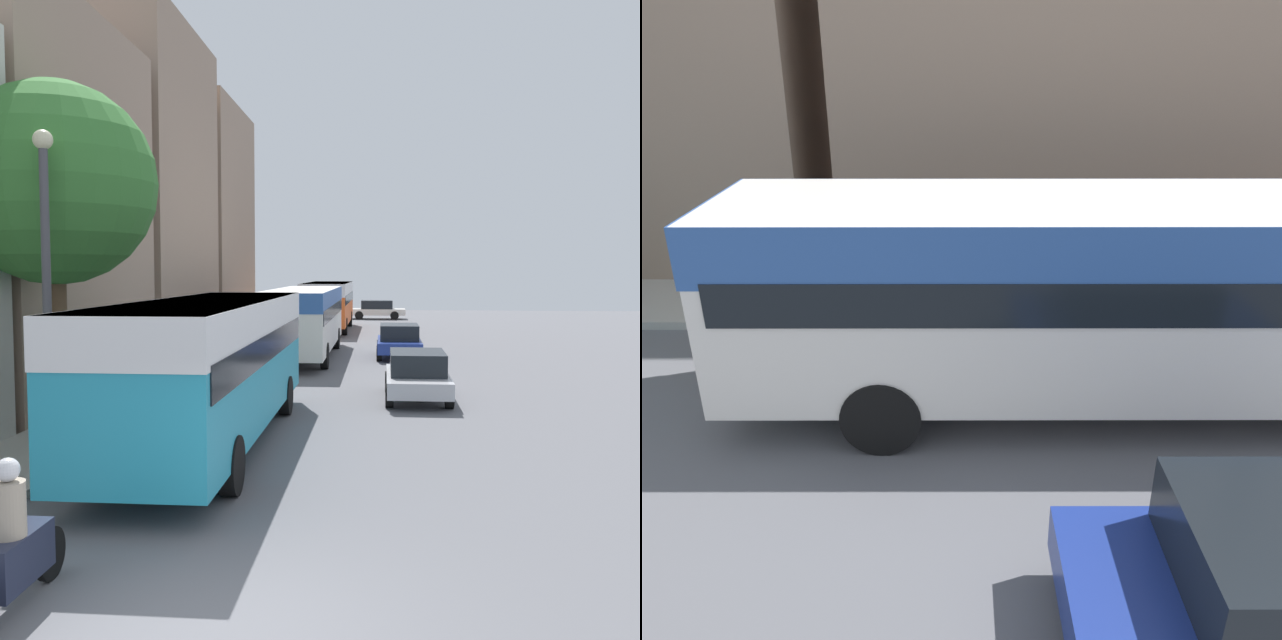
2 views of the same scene
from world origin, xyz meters
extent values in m
plane|color=slate|center=(0.00, 0.00, 0.00)|extent=(120.00, 120.00, 0.00)
cube|color=gray|center=(-8.90, 22.67, 6.89)|extent=(5.39, 9.07, 13.78)
cube|color=gray|center=(-8.91, 32.54, 6.36)|extent=(5.43, 9.22, 12.72)
cube|color=teal|center=(-1.90, 7.80, 1.80)|extent=(2.52, 10.66, 2.59)
cube|color=white|center=(-1.90, 7.80, 2.70)|extent=(2.55, 10.71, 0.78)
cube|color=black|center=(-1.90, 7.80, 2.12)|extent=(2.57, 10.23, 0.57)
cylinder|color=black|center=(-3.06, 11.11, 0.50)|extent=(0.28, 1.00, 1.00)
cylinder|color=black|center=(-0.74, 11.11, 0.50)|extent=(0.28, 1.00, 1.00)
cylinder|color=black|center=(-3.06, 4.50, 0.50)|extent=(0.28, 1.00, 1.00)
cylinder|color=black|center=(-0.74, 4.50, 0.50)|extent=(0.28, 1.00, 1.00)
cube|color=silver|center=(-1.59, 23.16, 1.71)|extent=(2.53, 11.26, 2.43)
cube|color=#2D569E|center=(-1.59, 23.16, 2.56)|extent=(2.56, 11.31, 0.73)
cube|color=black|center=(-1.59, 23.16, 2.02)|extent=(2.58, 10.81, 0.53)
cylinder|color=black|center=(-2.75, 26.65, 0.50)|extent=(0.28, 1.00, 1.00)
cylinder|color=black|center=(-0.42, 26.65, 0.50)|extent=(0.28, 1.00, 1.00)
cylinder|color=black|center=(-2.75, 19.67, 0.50)|extent=(0.28, 1.00, 1.00)
cylinder|color=black|center=(-0.42, 19.67, 0.50)|extent=(0.28, 1.00, 1.00)
cube|color=#EA5B23|center=(-1.59, 36.91, 1.73)|extent=(2.59, 10.23, 2.46)
cube|color=white|center=(-1.59, 36.91, 2.59)|extent=(2.62, 10.28, 0.74)
cube|color=black|center=(-1.59, 36.91, 2.04)|extent=(2.64, 9.82, 0.54)
cylinder|color=black|center=(-2.78, 40.08, 0.50)|extent=(0.28, 1.00, 1.00)
cylinder|color=black|center=(-0.40, 40.08, 0.50)|extent=(0.28, 1.00, 1.00)
cylinder|color=black|center=(-2.78, 33.74, 0.50)|extent=(0.28, 1.00, 1.00)
cylinder|color=black|center=(-0.40, 33.74, 0.50)|extent=(0.28, 1.00, 1.00)
cube|color=#1E2338|center=(-2.24, 0.33, 0.59)|extent=(0.38, 1.10, 0.55)
cylinder|color=black|center=(-2.24, 1.13, 0.32)|extent=(0.10, 0.64, 0.64)
cylinder|color=gray|center=(-2.24, 0.23, 1.17)|extent=(0.36, 0.36, 0.60)
sphere|color=silver|center=(-2.24, 0.23, 1.60)|extent=(0.26, 0.26, 0.26)
cube|color=#B7B7BC|center=(2.74, 13.54, 0.54)|extent=(1.75, 3.96, 0.45)
cube|color=black|center=(2.74, 13.54, 1.08)|extent=(1.54, 2.18, 0.63)
cylinder|color=black|center=(3.55, 12.31, 0.32)|extent=(0.22, 0.64, 0.64)
cylinder|color=black|center=(1.94, 12.31, 0.32)|extent=(0.22, 0.64, 0.64)
cylinder|color=black|center=(3.55, 14.77, 0.32)|extent=(0.22, 0.64, 0.64)
cylinder|color=black|center=(1.94, 14.77, 0.32)|extent=(0.22, 0.64, 0.64)
cube|color=navy|center=(2.45, 23.44, 0.55)|extent=(1.82, 3.91, 0.46)
cube|color=black|center=(2.45, 23.44, 1.10)|extent=(1.60, 2.15, 0.64)
cylinder|color=black|center=(1.62, 24.66, 0.32)|extent=(0.22, 0.64, 0.64)
cylinder|color=black|center=(3.29, 24.66, 0.32)|extent=(0.22, 0.64, 0.64)
cylinder|color=black|center=(1.62, 22.23, 0.32)|extent=(0.22, 0.64, 0.64)
cylinder|color=black|center=(3.29, 22.23, 0.32)|extent=(0.22, 0.64, 0.64)
cube|color=silver|center=(1.32, 47.59, 0.55)|extent=(4.29, 1.89, 0.46)
cube|color=black|center=(1.32, 47.59, 1.10)|extent=(2.36, 1.66, 0.64)
cylinder|color=black|center=(-0.01, 46.72, 0.32)|extent=(0.64, 0.22, 0.64)
cylinder|color=black|center=(-0.01, 48.46, 0.32)|extent=(0.64, 0.22, 0.64)
cylinder|color=black|center=(2.65, 46.72, 0.32)|extent=(0.64, 0.22, 0.64)
cylinder|color=black|center=(2.65, 48.46, 0.32)|extent=(0.64, 0.22, 0.64)
cylinder|color=#232838|center=(-4.52, 12.86, 0.53)|extent=(0.27, 0.27, 0.77)
cylinder|color=black|center=(-4.52, 12.86, 1.24)|extent=(0.34, 0.34, 0.64)
sphere|color=tan|center=(-4.52, 12.86, 1.66)|extent=(0.21, 0.21, 0.21)
cylinder|color=brown|center=(-5.21, 7.84, 2.05)|extent=(0.36, 0.36, 3.79)
sphere|color=#387A33|center=(-5.21, 7.84, 5.56)|extent=(4.30, 4.30, 4.30)
cylinder|color=#47474C|center=(-4.35, 5.56, 3.03)|extent=(0.16, 0.16, 5.76)
sphere|color=beige|center=(-4.35, 5.56, 6.06)|extent=(0.36, 0.36, 0.36)
camera|label=1|loc=(1.73, -6.89, 3.72)|focal=40.00mm
camera|label=2|loc=(6.12, 20.66, 4.73)|focal=35.00mm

